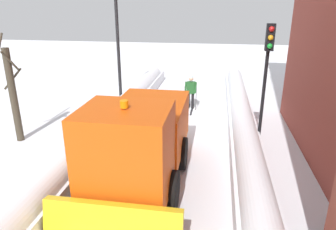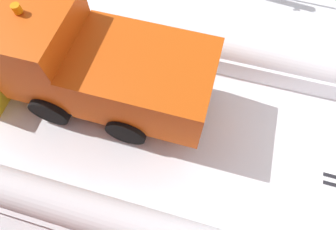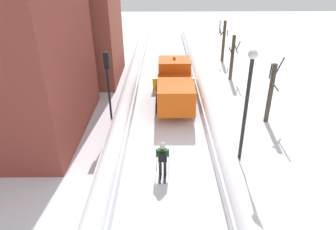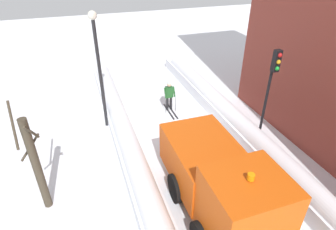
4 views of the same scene
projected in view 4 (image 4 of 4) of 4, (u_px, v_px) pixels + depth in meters
plow_truck at (220, 184)px, 9.19m from camera, size 3.20×5.98×3.12m
skier at (169, 94)px, 15.79m from camera, size 0.62×1.80×1.81m
traffic_light_pole at (271, 82)px, 11.82m from camera, size 0.28×0.42×4.64m
street_lamp at (98, 60)px, 13.01m from camera, size 0.40×0.40×5.83m
bare_tree_near at (36, 164)px, 9.30m from camera, size 0.77×0.85×4.24m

